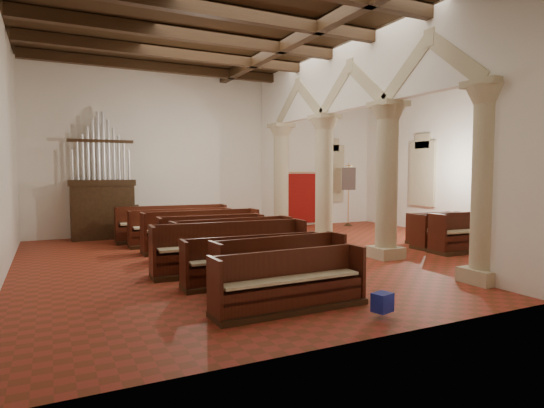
{
  "coord_description": "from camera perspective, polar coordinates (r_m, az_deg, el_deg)",
  "views": [
    {
      "loc": [
        -6.1,
        -10.8,
        2.25
      ],
      "look_at": [
        -0.55,
        0.5,
        1.37
      ],
      "focal_mm": 30.0,
      "sensor_mm": 36.0,
      "label": 1
    }
  ],
  "objects": [
    {
      "name": "wall_front",
      "position": [
        7.8,
        25.87,
        9.1
      ],
      "size": [
        14.0,
        0.02,
        6.0
      ],
      "primitive_type": "cube",
      "color": "white",
      "rests_on": "floor"
    },
    {
      "name": "arcade",
      "position": [
        13.44,
        10.12,
        9.53
      ],
      "size": [
        0.9,
        11.9,
        6.0
      ],
      "color": "#BFB18E",
      "rests_on": "floor"
    },
    {
      "name": "hymnal_box_c",
      "position": [
        12.32,
        3.03,
        -5.41
      ],
      "size": [
        0.33,
        0.29,
        0.28
      ],
      "primitive_type": "cube",
      "rotation": [
        0.0,
        0.0,
        0.23
      ],
      "color": "navy",
      "rests_on": "floor"
    },
    {
      "name": "lectern",
      "position": [
        16.51,
        -17.22,
        -2.36
      ],
      "size": [
        0.49,
        0.49,
        1.15
      ],
      "rotation": [
        0.0,
        0.0,
        -0.07
      ],
      "color": "#371A11",
      "rests_on": "floor"
    },
    {
      "name": "floor",
      "position": [
        12.6,
        3.27,
        -6.31
      ],
      "size": [
        14.0,
        14.0,
        0.0
      ],
      "primitive_type": "plane",
      "color": "maroon",
      "rests_on": "ground"
    },
    {
      "name": "nave_pew_3",
      "position": [
        10.33,
        -5.2,
        -6.52
      ],
      "size": [
        3.56,
        0.96,
        1.13
      ],
      "rotation": [
        0.0,
        0.0,
        -0.06
      ],
      "color": "#352211",
      "rests_on": "floor"
    },
    {
      "name": "pipe_organ",
      "position": [
        16.4,
        -20.52,
        0.66
      ],
      "size": [
        2.1,
        0.85,
        4.4
      ],
      "color": "#352211",
      "rests_on": "floor"
    },
    {
      "name": "dossal_curtain",
      "position": [
        19.31,
        3.7,
        0.76
      ],
      "size": [
        1.8,
        0.07,
        2.17
      ],
      "color": "maroon",
      "rests_on": "floor"
    },
    {
      "name": "aisle_pew_2",
      "position": [
        15.35,
        19.55,
        -3.43
      ],
      "size": [
        1.75,
        0.74,
        0.97
      ],
      "rotation": [
        0.0,
        0.0,
        -0.05
      ],
      "color": "#352211",
      "rests_on": "floor"
    },
    {
      "name": "nave_pew_8",
      "position": [
        15.35,
        -12.41,
        -3.11
      ],
      "size": [
        3.6,
        0.95,
        1.15
      ],
      "rotation": [
        0.0,
        0.0,
        -0.05
      ],
      "color": "#352211",
      "rests_on": "floor"
    },
    {
      "name": "ceiling_beams",
      "position": [
        12.9,
        3.38,
        20.04
      ],
      "size": [
        13.8,
        11.8,
        0.3
      ],
      "primitive_type": null,
      "color": "#352211",
      "rests_on": "wall_back"
    },
    {
      "name": "nave_pew_6",
      "position": [
        13.28,
        -8.81,
        -4.16
      ],
      "size": [
        3.37,
        0.79,
        1.15
      ],
      "rotation": [
        0.0,
        0.0,
        -0.01
      ],
      "color": "#352211",
      "rests_on": "floor"
    },
    {
      "name": "tube_heater_b",
      "position": [
        7.44,
        0.0,
        -12.35
      ],
      "size": [
        0.92,
        0.45,
        0.1
      ],
      "primitive_type": "cylinder",
      "rotation": [
        0.0,
        1.57,
        0.39
      ],
      "color": "white",
      "rests_on": "floor"
    },
    {
      "name": "nave_pew_7",
      "position": [
        14.42,
        -11.39,
        -3.6
      ],
      "size": [
        3.14,
        0.84,
        1.11
      ],
      "rotation": [
        0.0,
        0.0,
        -0.03
      ],
      "color": "#352211",
      "rests_on": "floor"
    },
    {
      "name": "tube_heater_a",
      "position": [
        7.61,
        -1.34,
        -11.97
      ],
      "size": [
        0.92,
        0.27,
        0.09
      ],
      "primitive_type": "cylinder",
      "rotation": [
        0.0,
        1.57,
        0.2
      ],
      "color": "white",
      "rests_on": "floor"
    },
    {
      "name": "wall_right",
      "position": [
        16.99,
        24.47,
        6.16
      ],
      "size": [
        0.02,
        12.0,
        6.0
      ],
      "primitive_type": "cube",
      "color": "white",
      "rests_on": "floor"
    },
    {
      "name": "nave_pew_0",
      "position": [
        7.55,
        2.35,
        -10.83
      ],
      "size": [
        2.69,
        0.71,
        0.97
      ],
      "rotation": [
        0.0,
        0.0,
        0.02
      ],
      "color": "#352211",
      "rests_on": "floor"
    },
    {
      "name": "window_right_a",
      "position": [
        16.05,
        28.48,
        3.33
      ],
      "size": [
        0.03,
        1.0,
        2.2
      ],
      "primitive_type": "cube",
      "color": "#388069",
      "rests_on": "wall_right"
    },
    {
      "name": "aisle_pew_0",
      "position": [
        14.05,
        23.3,
        -4.02
      ],
      "size": [
        2.32,
        0.83,
        1.11
      ],
      "rotation": [
        0.0,
        0.0,
        -0.04
      ],
      "color": "#352211",
      "rests_on": "floor"
    },
    {
      "name": "nave_pew_2",
      "position": [
        9.28,
        -2.17,
        -8.04
      ],
      "size": [
        2.98,
        0.77,
        0.97
      ],
      "rotation": [
        0.0,
        0.0,
        -0.04
      ],
      "color": "#352211",
      "rests_on": "floor"
    },
    {
      "name": "hymnal_box_b",
      "position": [
        9.97,
        7.89,
        -7.53
      ],
      "size": [
        0.41,
        0.37,
        0.34
      ],
      "primitive_type": "cube",
      "rotation": [
        0.0,
        0.0,
        0.35
      ],
      "color": "navy",
      "rests_on": "floor"
    },
    {
      "name": "ceiling",
      "position": [
        12.96,
        3.38,
        20.8
      ],
      "size": [
        14.0,
        14.0,
        0.0
      ],
      "primitive_type": "plane",
      "rotation": [
        3.14,
        0.0,
        0.0
      ],
      "color": "#322110",
      "rests_on": "wall_back"
    },
    {
      "name": "wall_back",
      "position": [
        17.89,
        -6.24,
        6.37
      ],
      "size": [
        14.0,
        0.02,
        6.0
      ],
      "primitive_type": "cube",
      "color": "white",
      "rests_on": "floor"
    },
    {
      "name": "aisle_pew_1",
      "position": [
        14.53,
        20.44,
        -3.78
      ],
      "size": [
        1.9,
        0.72,
        1.04
      ],
      "rotation": [
        0.0,
        0.0,
        0.02
      ],
      "color": "#352211",
      "rests_on": "floor"
    },
    {
      "name": "nave_pew_5",
      "position": [
        12.19,
        -7.6,
        -4.94
      ],
      "size": [
        2.82,
        0.9,
        1.11
      ],
      "rotation": [
        0.0,
        0.0,
        -0.06
      ],
      "color": "#352211",
      "rests_on": "floor"
    },
    {
      "name": "window_right_b",
      "position": [
        18.65,
        18.4,
        3.63
      ],
      "size": [
        0.03,
        1.0,
        2.2
      ],
      "primitive_type": "cube",
      "color": "#388069",
      "rests_on": "wall_right"
    },
    {
      "name": "nave_pew_1",
      "position": [
        8.75,
        1.12,
        -8.64
      ],
      "size": [
        2.75,
        0.83,
        1.02
      ],
      "rotation": [
        0.0,
        0.0,
        0.06
      ],
      "color": "#352211",
      "rests_on": "floor"
    },
    {
      "name": "hymnal_box_a",
      "position": [
        7.38,
        13.68,
        -11.9
      ],
      "size": [
        0.35,
        0.31,
        0.29
      ],
      "primitive_type": "cube",
      "rotation": [
        0.0,
        0.0,
        0.26
      ],
      "color": "navy",
      "rests_on": "floor"
    },
    {
      "name": "nave_pew_4",
      "position": [
        11.56,
        -4.86,
        -5.46
      ],
      "size": [
        3.17,
        0.84,
        1.08
      ],
      "rotation": [
        0.0,
        0.0,
        0.04
      ],
      "color": "#352211",
      "rests_on": "floor"
    },
    {
      "name": "window_back",
      "position": [
        20.12,
        7.34,
        3.81
      ],
      "size": [
        1.0,
        0.03,
        2.2
      ],
      "primitive_type": "cube",
      "color": "#388069",
      "rests_on": "wall_back"
    },
    {
      "name": "processional_banner",
      "position": [
        19.42,
        9.56,
        -0.25
      ],
      "size": [
        0.59,
        0.75,
        2.64
      ],
      "rotation": [
        0.0,
        0.0,
        -0.27
      ],
      "color": "#352211",
      "rests_on": "floor"
    }
  ]
}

